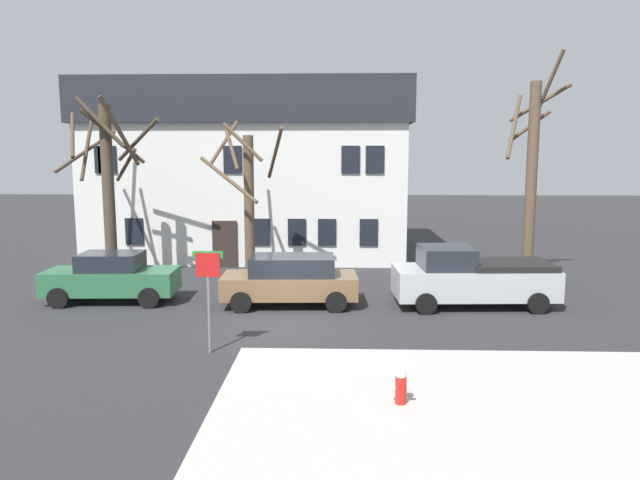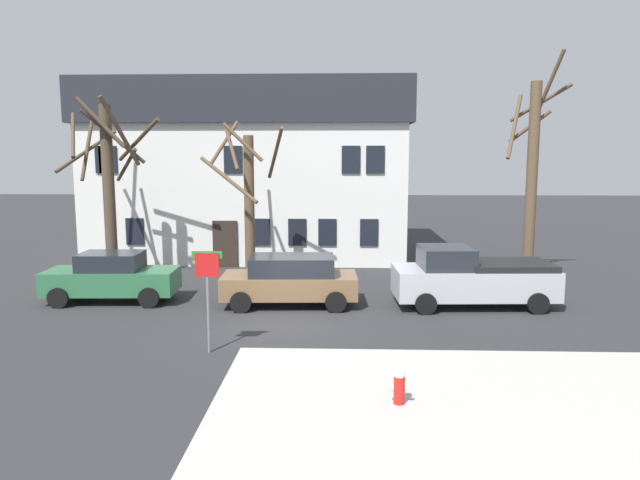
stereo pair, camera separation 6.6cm
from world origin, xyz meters
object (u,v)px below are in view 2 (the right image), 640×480
at_px(fire_hydrant, 399,386).
at_px(street_sign_pole, 207,282).
at_px(tree_bare_far, 248,199).
at_px(pickup_truck_silver, 472,277).
at_px(tree_bare_mid, 111,188).
at_px(tree_bare_near, 106,194).
at_px(car_brown_wagon, 290,280).
at_px(tree_bare_end, 532,176).
at_px(car_green_sedan, 112,277).
at_px(building_main, 253,169).

relative_size(fire_hydrant, street_sign_pole, 0.26).
xyz_separation_m(tree_bare_far, fire_hydrant, (4.75, -11.39, -2.85)).
bearing_deg(pickup_truck_silver, tree_bare_mid, 167.05).
relative_size(tree_bare_near, car_brown_wagon, 1.48).
height_order(tree_bare_end, car_green_sedan, tree_bare_end).
bearing_deg(tree_bare_far, street_sign_pole, -88.07).
distance_m(tree_bare_near, tree_bare_mid, 0.91).
xyz_separation_m(tree_bare_far, car_brown_wagon, (1.92, -3.37, -2.45)).
distance_m(tree_bare_end, fire_hydrant, 13.40).
bearing_deg(tree_bare_far, pickup_truck_silver, -22.12).
xyz_separation_m(building_main, tree_bare_mid, (-4.34, -7.78, -0.53)).
relative_size(tree_bare_near, tree_bare_end, 0.76).
bearing_deg(tree_bare_end, car_brown_wagon, -159.23).
bearing_deg(car_green_sedan, car_brown_wagon, -2.54).
distance_m(building_main, tree_bare_near, 8.61).
bearing_deg(building_main, fire_hydrant, -73.39).
bearing_deg(tree_bare_far, tree_bare_mid, -177.89).
height_order(car_green_sedan, car_brown_wagon, car_green_sedan).
bearing_deg(pickup_truck_silver, street_sign_pole, -147.03).
distance_m(tree_bare_mid, tree_bare_far, 5.27).
distance_m(building_main, pickup_truck_silver, 14.36).
relative_size(tree_bare_end, fire_hydrant, 12.94).
xyz_separation_m(tree_bare_near, street_sign_pole, (6.02, -8.71, -1.62)).
bearing_deg(tree_bare_mid, car_brown_wagon, -23.87).
xyz_separation_m(tree_bare_far, pickup_truck_silver, (7.94, -3.23, -2.36)).
distance_m(building_main, street_sign_pole, 16.02).
bearing_deg(building_main, car_green_sedan, -107.17).
height_order(tree_bare_end, car_brown_wagon, tree_bare_end).
relative_size(building_main, fire_hydrant, 22.68).
height_order(tree_bare_near, tree_bare_mid, tree_bare_mid).
xyz_separation_m(building_main, street_sign_pole, (1.18, -15.78, -2.46)).
bearing_deg(fire_hydrant, tree_bare_near, 131.38).
bearing_deg(car_green_sedan, street_sign_pole, -48.69).
xyz_separation_m(tree_bare_near, tree_bare_mid, (0.49, -0.71, 0.30)).
bearing_deg(fire_hydrant, pickup_truck_silver, 68.69).
distance_m(building_main, car_green_sedan, 11.69).
bearing_deg(car_green_sedan, tree_bare_end, 11.63).
bearing_deg(tree_bare_end, street_sign_pole, -142.01).
bearing_deg(tree_bare_mid, building_main, 60.82).
xyz_separation_m(tree_bare_mid, tree_bare_far, (5.25, 0.19, -0.43)).
bearing_deg(tree_bare_mid, tree_bare_end, 0.64).
bearing_deg(street_sign_pole, car_brown_wagon, 71.22).
relative_size(tree_bare_far, pickup_truck_silver, 1.20).
bearing_deg(car_brown_wagon, street_sign_pole, -108.78).
bearing_deg(pickup_truck_silver, car_brown_wagon, -178.68).
bearing_deg(car_brown_wagon, fire_hydrant, -70.56).
distance_m(building_main, tree_bare_end, 13.92).
xyz_separation_m(tree_bare_mid, street_sign_pole, (5.53, -8.00, -1.92)).
xyz_separation_m(tree_bare_end, car_green_sedan, (-14.96, -3.08, -3.37)).
xyz_separation_m(tree_bare_far, tree_bare_end, (10.75, -0.02, 0.90)).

